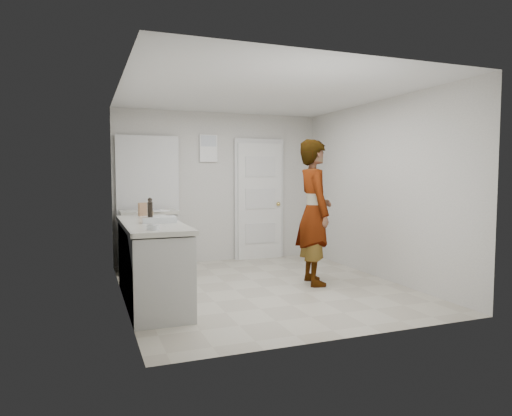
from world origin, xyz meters
name	(u,v)px	position (x,y,z in m)	size (l,w,h in m)	color
ground	(263,287)	(0.00, 0.00, 0.00)	(4.00, 4.00, 0.00)	#A59D8A
room_shell	(211,201)	(-0.17, 1.95, 1.02)	(4.00, 4.00, 4.00)	#B4B2AA
main_counter	(152,265)	(-1.45, -0.20, 0.43)	(0.64, 1.96, 0.93)	#B4B4AF
side_counter	(149,243)	(-1.25, 1.55, 0.43)	(0.84, 0.61, 0.93)	#B4B4AF
person	(314,212)	(0.71, -0.05, 0.96)	(0.70, 0.46, 1.93)	silver
cake_mix_box	(143,209)	(-1.45, 0.62, 1.01)	(0.11, 0.05, 0.17)	#936949
spice_jar	(152,214)	(-1.36, 0.44, 0.96)	(0.05, 0.05, 0.07)	tan
oil_cruet_a	(150,208)	(-1.40, 0.25, 1.05)	(0.06, 0.06, 0.26)	black
oil_cruet_b	(150,212)	(-1.47, -0.29, 1.05)	(0.06, 0.06, 0.25)	black
baking_dish	(159,220)	(-1.37, -0.26, 0.96)	(0.40, 0.30, 0.07)	silver
egg_bowl	(153,227)	(-1.53, -0.96, 0.95)	(0.13, 0.13, 0.05)	silver
papers	(157,211)	(-1.15, 1.40, 0.93)	(0.25, 0.33, 0.01)	white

